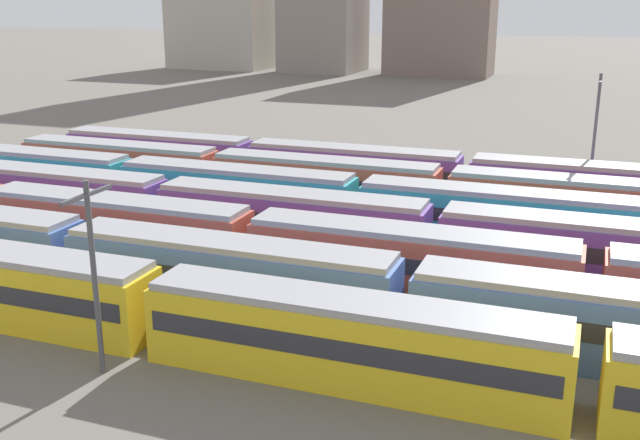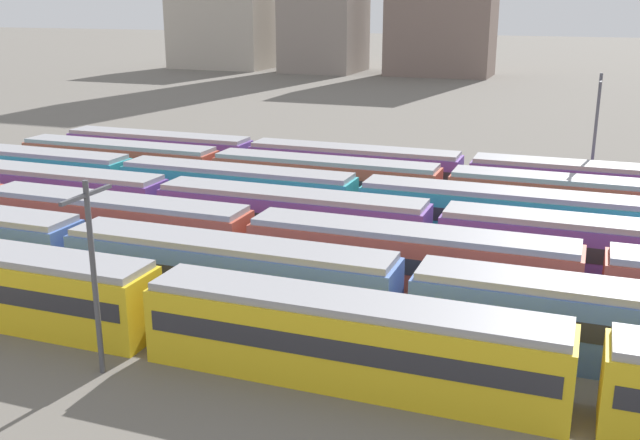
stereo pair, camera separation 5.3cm
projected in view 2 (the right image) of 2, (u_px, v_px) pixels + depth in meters
ground_plane at (88, 222)px, 53.97m from camera, size 600.00×600.00×0.00m
train_track_0 at (155, 309)px, 34.20m from camera, size 74.70×3.06×3.75m
train_track_1 at (618, 328)px, 32.22m from camera, size 93.60×3.06×3.75m
train_track_2 at (592, 283)px, 37.27m from camera, size 112.50×3.06×3.75m
train_track_3 at (600, 252)px, 41.83m from camera, size 93.60×3.06×3.75m
train_track_4 at (237, 191)px, 54.94m from camera, size 55.80×3.06×3.75m
train_track_5 at (324, 182)px, 57.94m from camera, size 55.80×3.06×3.75m
catenary_pole_0 at (93, 268)px, 30.98m from camera, size 0.24×3.20×8.58m
catenary_pole_1 at (595, 132)px, 57.57m from camera, size 0.24×3.20×10.19m
distant_building_0 at (222, 21)px, 170.87m from camera, size 22.30×13.67×21.29m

